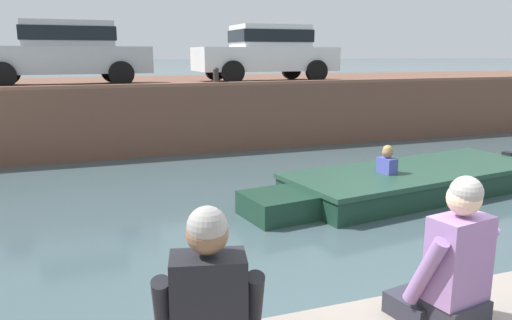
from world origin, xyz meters
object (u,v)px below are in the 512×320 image
(car_centre_white, at_px, (267,51))
(bottle_drink, at_px, (455,312))
(person_seated_right, at_px, (451,270))
(person_seated_left, at_px, (209,319))
(car_left_inner_silver, at_px, (64,50))
(motorboat_passing, at_px, (407,182))
(mooring_bollard_mid, at_px, (216,75))

(car_centre_white, xyz_separation_m, bottle_drink, (-3.06, -11.14, -1.62))
(person_seated_right, xyz_separation_m, bottle_drink, (0.04, -0.02, -0.28))
(car_centre_white, bearing_deg, person_seated_left, -112.44)
(car_left_inner_silver, relative_size, car_centre_white, 1.09)
(car_left_inner_silver, distance_m, car_centre_white, 5.32)
(car_centre_white, bearing_deg, motorboat_passing, -87.70)
(person_seated_right, relative_size, bottle_drink, 4.73)
(motorboat_passing, relative_size, bottle_drink, 29.30)
(car_left_inner_silver, relative_size, mooring_bollard_mid, 9.47)
(mooring_bollard_mid, xyz_separation_m, person_seated_left, (-2.79, -9.94, -0.74))
(person_seated_left, distance_m, bottle_drink, 1.58)
(car_centre_white, relative_size, person_seated_right, 4.02)
(person_seated_right, bearing_deg, car_centre_white, 74.44)
(motorboat_passing, distance_m, car_centre_white, 6.66)
(car_centre_white, relative_size, person_seated_left, 4.02)
(person_seated_left, xyz_separation_m, bottle_drink, (1.56, 0.03, -0.28))
(motorboat_passing, height_order, person_seated_right, person_seated_right)
(car_centre_white, relative_size, mooring_bollard_mid, 8.72)
(mooring_bollard_mid, height_order, bottle_drink, mooring_bollard_mid)
(bottle_drink, bearing_deg, motorboat_passing, 55.91)
(motorboat_passing, distance_m, car_left_inner_silver, 8.69)
(car_left_inner_silver, bearing_deg, mooring_bollard_mid, -19.37)
(mooring_bollard_mid, bearing_deg, person_seated_left, -105.69)
(car_centre_white, bearing_deg, person_seated_right, -105.56)
(car_centre_white, bearing_deg, car_left_inner_silver, 179.97)
(car_left_inner_silver, xyz_separation_m, car_centre_white, (5.32, -0.00, -0.00))
(person_seated_left, height_order, bottle_drink, person_seated_left)
(motorboat_passing, height_order, person_seated_left, person_seated_left)
(car_centre_white, xyz_separation_m, mooring_bollard_mid, (-1.82, -1.23, -0.61))
(motorboat_passing, height_order, car_centre_white, car_centre_white)
(mooring_bollard_mid, relative_size, bottle_drink, 2.18)
(car_left_inner_silver, relative_size, person_seated_right, 4.37)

